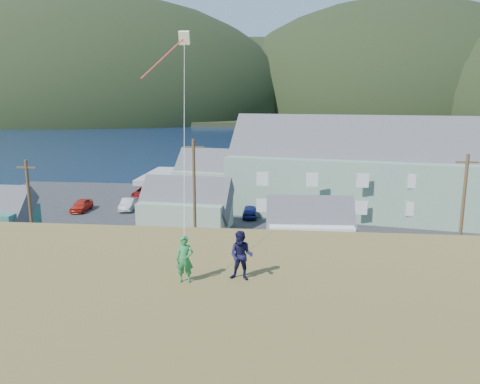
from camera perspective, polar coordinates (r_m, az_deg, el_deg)
name	(u,v)px	position (r m, az deg, el deg)	size (l,w,h in m)	color
ground	(234,274)	(35.75, -0.78, -9.99)	(900.00, 900.00, 0.00)	#0A1638
grass_strip	(230,284)	(33.90, -1.19, -11.14)	(110.00, 8.00, 0.10)	#4C3D19
waterfront_lot	(252,217)	(51.85, 1.43, -3.04)	(72.00, 36.00, 0.12)	#28282B
wharf	(226,177)	(74.77, -1.74, 1.80)	(26.00, 14.00, 0.90)	gray
far_shore	(284,113)	(363.24, 5.44, 9.61)	(900.00, 320.00, 2.00)	black
far_hills	(339,114)	(314.19, 11.93, 9.30)	(760.00, 265.00, 143.00)	black
lodge	(402,171)	(54.32, 19.12, 2.46)	(39.35, 17.55, 13.38)	slate
shed_palegreen_near	(186,206)	(46.75, -6.59, -1.74)	(9.36, 6.36, 6.44)	gray
shed_white	(310,227)	(40.13, 8.49, -4.28)	(7.55, 5.19, 5.85)	white
shed_palegreen_far	(219,175)	(61.73, -2.52, 2.06)	(12.53, 8.66, 7.72)	gray
utility_poles	(228,209)	(35.84, -1.51, -2.12)	(33.49, 0.24, 9.89)	#47331E
parked_cars	(187,200)	(56.77, -6.48, -1.02)	(26.39, 13.13, 1.51)	maroon
kite_flyer_green	(185,259)	(15.36, -6.75, -8.15)	(0.57, 0.37, 1.55)	#20773A
kite_flyer_navy	(241,256)	(15.44, 0.16, -7.77)	(0.80, 0.63, 1.65)	#141336
kite_rig	(181,43)	(21.12, -7.18, 17.56)	(1.30, 3.57, 9.68)	#FBF4BF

